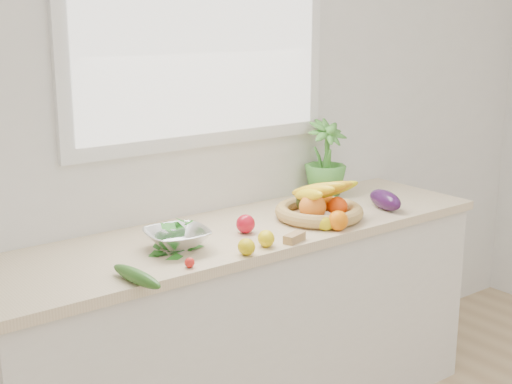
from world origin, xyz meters
TOP-DOWN VIEW (x-y plane):
  - back_wall at (0.00, 2.25)m, footprint 4.50×0.02m
  - counter_cabinet at (0.00, 1.95)m, footprint 2.20×0.58m
  - countertop at (0.00, 1.95)m, footprint 2.24×0.62m
  - window_frame at (0.00, 2.23)m, footprint 1.30×0.03m
  - window_pane at (0.00, 2.21)m, footprint 1.18×0.01m
  - orange_loose at (0.29, 1.69)m, footprint 0.10×0.10m
  - lemon_a at (-0.19, 1.68)m, footprint 0.08×0.09m
  - lemon_b at (-0.07, 1.71)m, footprint 0.09×0.10m
  - lemon_c at (0.25, 1.72)m, footprint 0.09×0.09m
  - apple at (-0.03, 1.89)m, footprint 0.09×0.09m
  - ginger at (0.05, 1.69)m, footprint 0.11×0.07m
  - garlic_a at (0.36, 1.87)m, footprint 0.06×0.06m
  - garlic_b at (0.75, 1.91)m, footprint 0.07×0.07m
  - garlic_c at (0.32, 1.80)m, footprint 0.07×0.07m
  - eggplant at (0.68, 1.80)m, footprint 0.13×0.23m
  - cucumber at (-0.64, 1.67)m, footprint 0.07×0.27m
  - radish at (-0.43, 1.69)m, footprint 0.05×0.05m
  - potted_herb at (0.63, 2.14)m, footprint 0.20×0.20m
  - fruit_basket at (0.34, 1.86)m, footprint 0.50×0.50m
  - colander_with_spinach at (-0.36, 1.88)m, footprint 0.27×0.27m

SIDE VIEW (x-z plane):
  - counter_cabinet at x=0.00m, z-range 0.00..0.86m
  - countertop at x=0.00m, z-range 0.86..0.90m
  - ginger at x=0.05m, z-range 0.90..0.93m
  - radish at x=-0.43m, z-range 0.90..0.94m
  - garlic_a at x=0.36m, z-range 0.90..0.94m
  - cucumber at x=-0.64m, z-range 0.90..0.95m
  - garlic_b at x=0.75m, z-range 0.90..0.95m
  - garlic_c at x=0.32m, z-range 0.90..0.95m
  - lemon_c at x=0.25m, z-range 0.90..0.96m
  - lemon_a at x=-0.19m, z-range 0.90..0.96m
  - lemon_b at x=-0.07m, z-range 0.90..0.96m
  - apple at x=-0.03m, z-range 0.90..0.98m
  - orange_loose at x=0.29m, z-range 0.90..0.98m
  - eggplant at x=0.68m, z-range 0.90..0.99m
  - fruit_basket at x=0.34m, z-range 0.86..1.05m
  - colander_with_spinach at x=-0.36m, z-range 0.90..1.02m
  - potted_herb at x=0.63m, z-range 0.91..1.27m
  - back_wall at x=0.00m, z-range 0.00..2.70m
  - window_frame at x=0.00m, z-range 1.20..2.30m
  - window_pane at x=0.00m, z-range 1.26..2.24m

